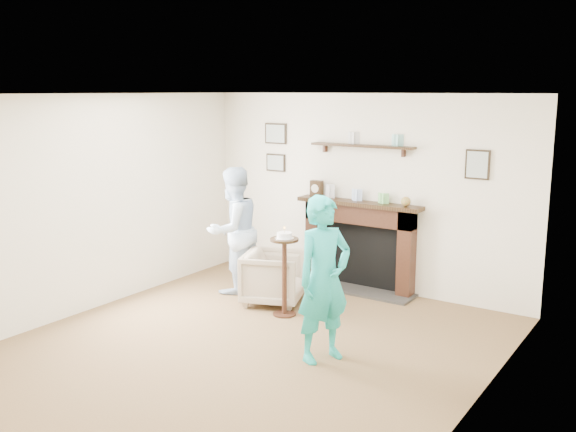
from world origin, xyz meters
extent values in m
plane|color=brown|center=(0.00, 0.00, 0.00)|extent=(5.00, 5.00, 0.00)
cube|color=silver|center=(0.00, 2.50, 1.25)|extent=(4.50, 0.04, 2.50)
cube|color=silver|center=(-2.25, 0.00, 1.25)|extent=(0.04, 5.00, 2.50)
cube|color=silver|center=(2.25, 0.00, 1.25)|extent=(0.04, 5.00, 2.50)
cube|color=silver|center=(0.00, 0.00, 2.50)|extent=(4.50, 5.00, 0.04)
cube|color=black|center=(-0.66, 2.40, 0.55)|extent=(0.18, 0.20, 1.10)
cube|color=black|center=(0.66, 2.40, 0.55)|extent=(0.18, 0.20, 1.10)
cube|color=black|center=(0.00, 2.40, 0.98)|extent=(1.50, 0.20, 0.24)
cube|color=black|center=(0.00, 2.47, 0.43)|extent=(1.14, 0.06, 0.86)
cube|color=#302E2B|center=(0.00, 2.28, 0.01)|extent=(1.60, 0.44, 0.03)
cube|color=black|center=(0.00, 2.37, 1.12)|extent=(1.68, 0.26, 0.05)
cube|color=black|center=(0.00, 2.42, 1.85)|extent=(1.40, 0.15, 0.03)
cube|color=black|center=(-1.35, 2.48, 1.95)|extent=(0.34, 0.03, 0.28)
cube|color=black|center=(-1.35, 2.48, 1.55)|extent=(0.30, 0.03, 0.24)
cube|color=black|center=(1.45, 2.48, 1.70)|extent=(0.28, 0.03, 0.34)
cube|color=black|center=(-0.62, 2.37, 1.26)|extent=(0.16, 0.09, 0.22)
cylinder|color=beige|center=(-0.62, 2.32, 1.27)|extent=(0.11, 0.01, 0.11)
sphere|color=green|center=(0.64, 2.37, 1.21)|extent=(0.12, 0.12, 0.12)
imported|color=tan|center=(-0.58, 1.31, 0.00)|extent=(0.89, 0.88, 0.64)
imported|color=#A7BBD1|center=(-1.27, 1.41, 0.00)|extent=(0.74, 0.88, 1.60)
imported|color=teal|center=(0.76, 0.21, 0.00)|extent=(0.59, 0.68, 1.59)
cylinder|color=black|center=(-0.23, 1.03, 0.01)|extent=(0.27, 0.27, 0.02)
cylinder|color=black|center=(-0.23, 1.03, 0.45)|extent=(0.06, 0.06, 0.85)
cylinder|color=black|center=(-0.23, 1.03, 0.89)|extent=(0.32, 0.32, 0.03)
cylinder|color=silver|center=(-0.23, 1.03, 0.90)|extent=(0.22, 0.22, 0.01)
cylinder|color=white|center=(-0.23, 1.03, 0.94)|extent=(0.17, 0.17, 0.06)
cylinder|color=beige|center=(-0.23, 1.03, 0.99)|extent=(0.01, 0.01, 0.05)
sphere|color=orange|center=(-0.23, 1.03, 1.02)|extent=(0.02, 0.02, 0.02)
camera|label=1|loc=(3.66, -4.80, 2.54)|focal=40.00mm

